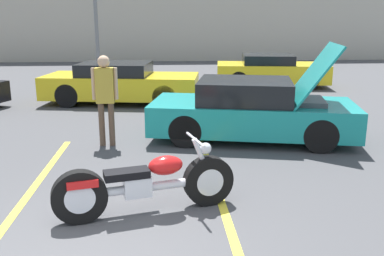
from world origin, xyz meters
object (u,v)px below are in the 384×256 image
show_car_hood_open (253,111)px  spectator_near_motorcycle (105,92)px  parked_car_right_row (271,71)px  parked_car_mid_right_row (121,83)px  motorcycle (146,184)px

show_car_hood_open → spectator_near_motorcycle: size_ratio=2.48×
parked_car_right_row → parked_car_mid_right_row: (-5.42, -2.93, 0.01)m
parked_car_right_row → spectator_near_motorcycle: 9.20m
motorcycle → spectator_near_motorcycle: bearing=91.2°
show_car_hood_open → parked_car_right_row: size_ratio=1.05×
spectator_near_motorcycle → parked_car_right_row: bearing=54.8°
parked_car_right_row → show_car_hood_open: bearing=-99.5°
spectator_near_motorcycle → show_car_hood_open: bearing=5.1°
show_car_hood_open → parked_car_mid_right_row: 5.36m
parked_car_right_row → spectator_near_motorcycle: (-5.30, -7.50, 0.52)m
parked_car_mid_right_row → spectator_near_motorcycle: size_ratio=2.63×
show_car_hood_open → motorcycle: bearing=-109.9°
parked_car_right_row → parked_car_mid_right_row: parked_car_mid_right_row is taller
parked_car_mid_right_row → motorcycle: bearing=-74.2°
motorcycle → parked_car_right_row: size_ratio=0.56×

